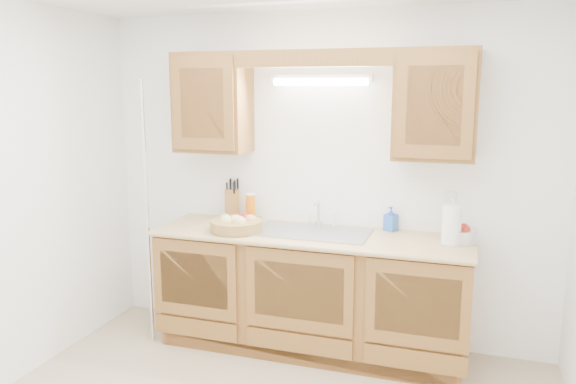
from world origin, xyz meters
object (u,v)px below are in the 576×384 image
at_px(paper_towel, 452,225).
at_px(apple_bowl, 460,234).
at_px(fruit_basket, 236,224).
at_px(knife_block, 232,204).

distance_m(paper_towel, apple_bowl, 0.12).
xyz_separation_m(fruit_basket, apple_bowl, (1.57, 0.19, 0.00)).
relative_size(fruit_basket, knife_block, 1.27).
bearing_deg(fruit_basket, paper_towel, 4.32).
height_order(paper_towel, apple_bowl, paper_towel).
height_order(fruit_basket, knife_block, knife_block).
bearing_deg(paper_towel, apple_bowl, 54.87).
distance_m(knife_block, paper_towel, 1.72).
xyz_separation_m(fruit_basket, knife_block, (-0.19, 0.35, 0.07)).
relative_size(knife_block, paper_towel, 1.05).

